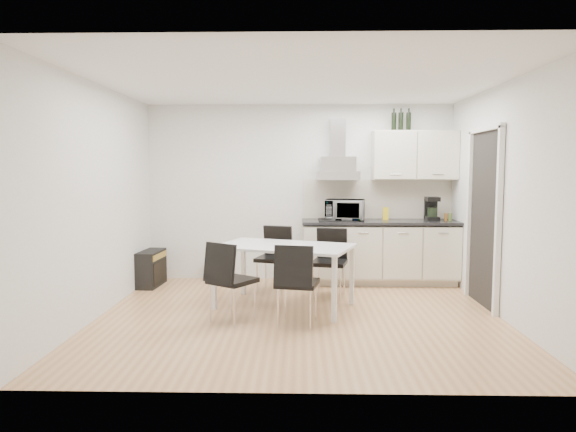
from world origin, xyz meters
name	(u,v)px	position (x,y,z in m)	size (l,w,h in m)	color
ground	(299,316)	(0.00, 0.00, 0.00)	(4.50, 4.50, 0.00)	tan
wall_back	(300,193)	(0.00, 2.00, 1.30)	(4.50, 0.10, 2.60)	white
wall_front	(299,218)	(0.00, -2.00, 1.30)	(4.50, 0.10, 2.60)	white
wall_left	(98,201)	(-2.25, 0.00, 1.30)	(0.10, 4.00, 2.60)	white
wall_right	(505,201)	(2.25, 0.00, 1.30)	(0.10, 4.00, 2.60)	white
ceiling	(300,81)	(0.00, 0.00, 2.60)	(4.50, 4.50, 0.00)	white
doorway	(483,219)	(2.21, 0.55, 1.05)	(0.08, 1.04, 2.10)	white
kitchenette	(382,226)	(1.19, 1.73, 0.83)	(2.22, 0.64, 2.52)	beige
dining_table	(284,251)	(-0.18, 0.39, 0.68)	(1.77, 1.36, 0.75)	white
chair_far_left	(273,260)	(-0.35, 1.15, 0.44)	(0.44, 0.50, 0.88)	black
chair_far_right	(329,264)	(0.39, 0.88, 0.44)	(0.44, 0.50, 0.88)	black
chair_near_left	(233,281)	(-0.72, -0.21, 0.44)	(0.44, 0.50, 0.88)	black
chair_near_right	(297,284)	(-0.02, -0.32, 0.44)	(0.44, 0.50, 0.88)	black
guitar_amp	(151,268)	(-2.10, 1.47, 0.25)	(0.30, 0.62, 0.50)	black
floor_speaker	(216,269)	(-1.26, 1.90, 0.17)	(0.20, 0.18, 0.33)	black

